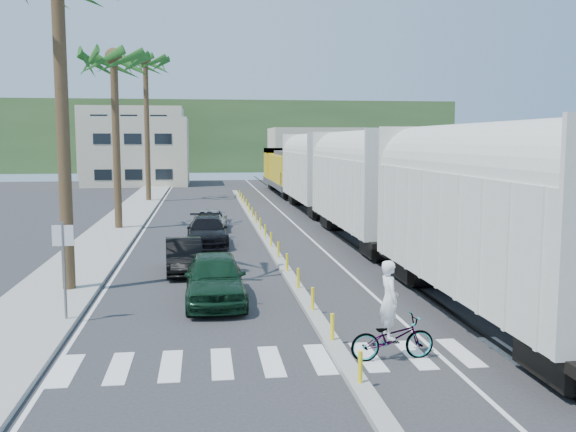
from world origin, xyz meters
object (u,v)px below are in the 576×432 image
at_px(street_sign, 64,257).
at_px(car_lead, 215,278).
at_px(cyclist, 392,328).
at_px(car_second, 184,256).

distance_m(street_sign, car_lead, 4.89).
bearing_deg(car_lead, cyclist, -56.65).
distance_m(car_second, cyclist, 12.45).
distance_m(car_lead, car_second, 5.23).
height_order(car_lead, cyclist, cyclist).
bearing_deg(car_lead, car_second, 102.25).
height_order(car_second, cyclist, cyclist).
bearing_deg(street_sign, cyclist, -26.69).
bearing_deg(car_second, street_sign, -118.27).
xyz_separation_m(street_sign, cyclist, (8.50, -4.27, -1.18)).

